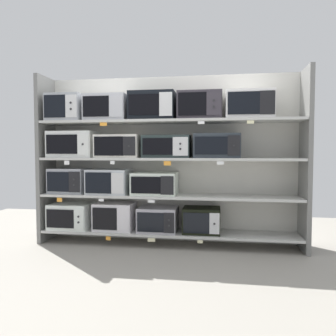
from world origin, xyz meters
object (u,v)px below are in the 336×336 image
Objects in this scene: microwave_2 at (158,219)px; microwave_12 at (107,108)px; microwave_6 at (155,184)px; microwave_13 at (153,106)px; microwave_4 at (69,181)px; microwave_8 at (119,146)px; microwave_3 at (202,220)px; microwave_7 at (74,145)px; microwave_11 at (68,108)px; microwave_9 at (167,147)px; microwave_1 at (115,216)px; microwave_14 at (200,106)px; microwave_5 at (110,181)px; microwave_0 at (72,216)px; microwave_10 at (217,146)px; microwave_15 at (249,105)px.

microwave_12 reaches higher than microwave_2.
microwave_13 is at bearing 179.72° from microwave_6.
microwave_8 is at bearing -0.01° from microwave_4.
microwave_3 is 0.81× the size of microwave_13.
microwave_7 is 1.30× the size of microwave_11.
microwave_9 reaches higher than microwave_2.
microwave_1 is at bearing 180.00° from microwave_2.
microwave_2 is 1.45m from microwave_14.
microwave_12 is (-0.02, 0.00, 0.91)m from microwave_5.
microwave_0 is 1.08× the size of microwave_2.
microwave_11 is (-0.07, -0.00, 0.45)m from microwave_7.
microwave_8 is 1.10m from microwave_14.
microwave_11 reaches higher than microwave_1.
microwave_12 is at bearing -179.99° from microwave_9.
microwave_9 is 1.04× the size of microwave_13.
microwave_14 is at bearing 0.00° from microwave_11.
microwave_13 is 1.06× the size of microwave_14.
microwave_11 is (-0.60, -0.00, 1.35)m from microwave_1.
microwave_1 is 0.66m from microwave_6.
microwave_6 is 0.98× the size of microwave_13.
microwave_12 is at bearing 0.01° from microwave_4.
microwave_8 is 0.99× the size of microwave_10.
microwave_4 is 0.85× the size of microwave_8.
microwave_2 is 1.73m from microwave_15.
microwave_11 reaches higher than microwave_3.
microwave_2 is 1.23m from microwave_4.
microwave_3 is 0.83× the size of microwave_8.
microwave_7 is 1.12× the size of microwave_14.
microwave_10 is 0.99× the size of microwave_15.
microwave_12 is 0.96× the size of microwave_15.
microwave_6 is at bearing 0.03° from microwave_5.
microwave_13 is at bearing 0.00° from microwave_7.
microwave_5 is at bearing -0.59° from microwave_12.
microwave_11 is at bearing -179.99° from microwave_9.
microwave_11 is (-1.26, -0.00, 0.48)m from microwave_9.
microwave_2 is at bearing -0.00° from microwave_1.
microwave_4 is at bearing 179.99° from microwave_5.
microwave_7 is at bearing 0.32° from microwave_11.
microwave_4 is 0.83× the size of microwave_15.
microwave_15 reaches higher than microwave_8.
microwave_6 is 1.01× the size of microwave_8.
microwave_1 is 0.84× the size of microwave_7.
microwave_8 is at bearing -180.00° from microwave_3.
microwave_9 is (1.19, -0.00, -0.03)m from microwave_7.
microwave_11 is at bearing -179.99° from microwave_1.
microwave_15 is (2.19, -0.00, 1.35)m from microwave_0.
microwave_10 reaches higher than microwave_4.
microwave_5 is at bearing -180.00° from microwave_3.
microwave_11 is (-1.86, -0.00, 0.47)m from microwave_10.
microwave_3 reaches higher than microwave_2.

